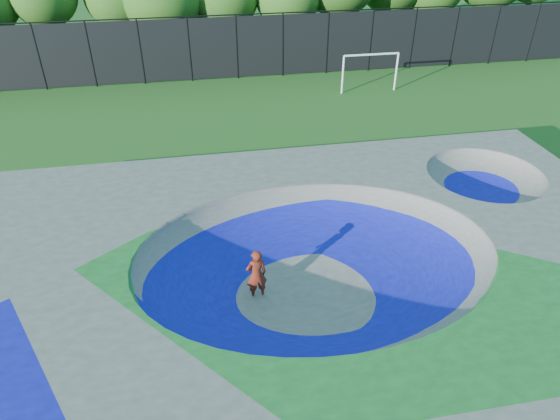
{
  "coord_description": "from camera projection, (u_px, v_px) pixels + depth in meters",
  "views": [
    {
      "loc": [
        -3.24,
        -11.42,
        10.59
      ],
      "look_at": [
        -0.55,
        3.0,
        1.1
      ],
      "focal_mm": 32.0,
      "sensor_mm": 36.0,
      "label": 1
    }
  ],
  "objects": [
    {
      "name": "ground",
      "position": [
        315.0,
        288.0,
        15.68
      ],
      "size": [
        120.0,
        120.0,
        0.0
      ],
      "primitive_type": "plane",
      "color": "#1F5116",
      "rests_on": "ground"
    },
    {
      "name": "skater",
      "position": [
        256.0,
        275.0,
        14.89
      ],
      "size": [
        0.7,
        0.52,
        1.76
      ],
      "primitive_type": "imported",
      "rotation": [
        0.0,
        0.0,
        3.31
      ],
      "color": "red",
      "rests_on": "ground"
    },
    {
      "name": "skateboard",
      "position": [
        257.0,
        296.0,
        15.36
      ],
      "size": [
        0.8,
        0.32,
        0.05
      ],
      "primitive_type": "cube",
      "rotation": [
        0.0,
        0.0,
        0.13
      ],
      "color": "black",
      "rests_on": "ground"
    },
    {
      "name": "soccer_goal",
      "position": [
        371.0,
        65.0,
        29.99
      ],
      "size": [
        3.52,
        0.12,
        2.33
      ],
      "color": "white",
      "rests_on": "ground"
    },
    {
      "name": "skate_deck",
      "position": [
        316.0,
        270.0,
        15.27
      ],
      "size": [
        22.0,
        14.0,
        1.5
      ],
      "primitive_type": "cube",
      "color": "gray",
      "rests_on": "ground"
    },
    {
      "name": "fence",
      "position": [
        237.0,
        46.0,
        31.88
      ],
      "size": [
        48.09,
        0.09,
        4.04
      ],
      "color": "black",
      "rests_on": "ground"
    }
  ]
}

